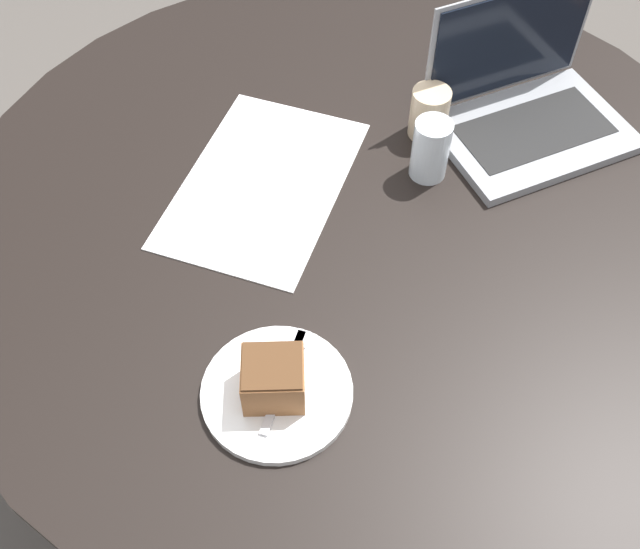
% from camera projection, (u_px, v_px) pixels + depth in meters
% --- Properties ---
extents(ground_plane, '(12.00, 12.00, 0.00)m').
position_uv_depth(ground_plane, '(344.00, 402.00, 1.84)').
color(ground_plane, '#4C4742').
extents(dining_table, '(1.38, 1.38, 0.73)m').
position_uv_depth(dining_table, '(353.00, 252.00, 1.36)').
color(dining_table, black).
rests_on(dining_table, ground_plane).
extents(paper_document, '(0.47, 0.39, 0.00)m').
position_uv_depth(paper_document, '(263.00, 183.00, 1.28)').
color(paper_document, white).
rests_on(paper_document, dining_table).
extents(plate, '(0.21, 0.21, 0.01)m').
position_uv_depth(plate, '(277.00, 392.00, 1.04)').
color(plate, white).
rests_on(plate, dining_table).
extents(cake_slice, '(0.11, 0.11, 0.07)m').
position_uv_depth(cake_slice, '(273.00, 378.00, 1.00)').
color(cake_slice, brown).
rests_on(cake_slice, plate).
extents(fork, '(0.16, 0.09, 0.00)m').
position_uv_depth(fork, '(288.00, 369.00, 1.05)').
color(fork, silver).
rests_on(fork, plate).
extents(coffee_glass, '(0.07, 0.07, 0.09)m').
position_uv_depth(coffee_glass, '(429.00, 113.00, 1.32)').
color(coffee_glass, '#C6AD89').
rests_on(coffee_glass, dining_table).
extents(water_glass, '(0.06, 0.06, 0.11)m').
position_uv_depth(water_glass, '(431.00, 149.00, 1.26)').
color(water_glass, silver).
rests_on(water_glass, dining_table).
extents(laptop, '(0.40, 0.35, 0.23)m').
position_uv_depth(laptop, '(527.00, 109.00, 1.34)').
color(laptop, gray).
rests_on(laptop, dining_table).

